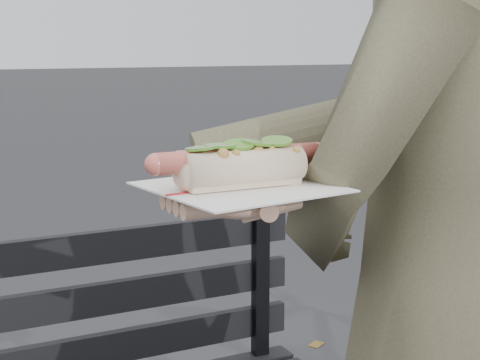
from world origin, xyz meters
The scene contains 2 objects.
person centered at (0.48, 0.12, 0.89)m, with size 0.65×0.43×1.78m, color #47422F.
held_hotdog centered at (0.29, 0.10, 1.19)m, with size 0.62×0.30×0.20m.
Camera 1 is at (-0.26, -0.69, 1.31)m, focal length 55.00 mm.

